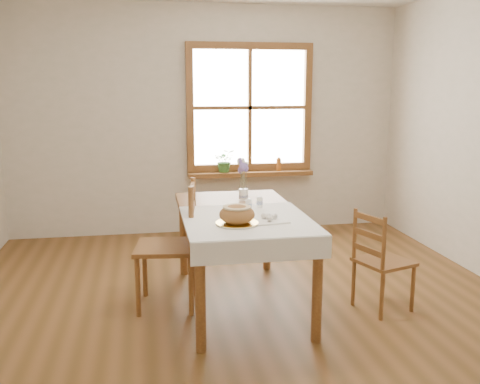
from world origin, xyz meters
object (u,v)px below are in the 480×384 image
(chair_left, at_px, (166,245))
(flower_vase, at_px, (243,195))
(chair_right, at_px, (384,260))
(bread_plate, at_px, (237,223))
(dining_table, at_px, (240,222))

(chair_left, xyz_separation_m, flower_vase, (0.67, 0.34, 0.30))
(chair_left, distance_m, chair_right, 1.68)
(chair_right, height_order, flower_vase, flower_vase)
(chair_right, relative_size, bread_plate, 2.73)
(bread_plate, bearing_deg, chair_left, 134.66)
(chair_right, bearing_deg, chair_left, 59.15)
(chair_left, xyz_separation_m, bread_plate, (0.47, -0.48, 0.27))
(chair_left, height_order, flower_vase, chair_left)
(chair_left, height_order, chair_right, chair_left)
(dining_table, relative_size, chair_right, 2.04)
(dining_table, distance_m, flower_vase, 0.42)
(bread_plate, xyz_separation_m, flower_vase, (0.20, 0.82, 0.03))
(chair_left, bearing_deg, bread_plate, 52.28)
(dining_table, xyz_separation_m, flower_vase, (0.10, 0.38, 0.13))
(bread_plate, height_order, flower_vase, flower_vase)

